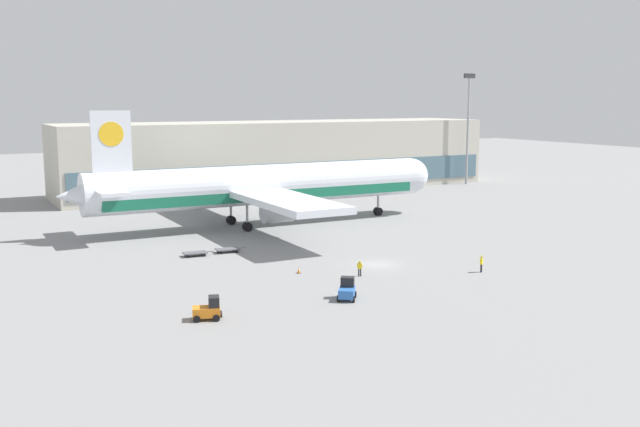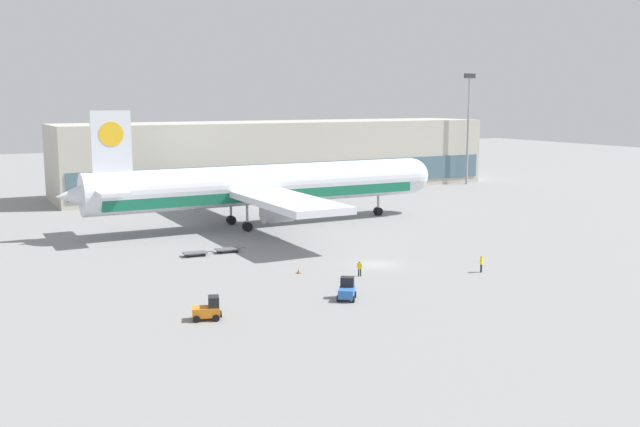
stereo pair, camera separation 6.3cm
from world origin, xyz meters
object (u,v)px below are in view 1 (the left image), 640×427
baggage_tug_mid (208,309)px  baggage_dolly_lead (195,253)px  light_mast (468,121)px  baggage_tug_foreground (347,290)px  airplane_main (260,186)px  ground_crew_near (360,267)px  traffic_cone_near (299,270)px  baggage_dolly_second (227,249)px  ground_crew_far (481,262)px

baggage_tug_mid → baggage_dolly_lead: (7.03, 24.31, -0.49)m
light_mast → baggage_tug_foreground: size_ratio=8.56×
airplane_main → ground_crew_near: 33.48m
baggage_dolly_lead → baggage_tug_foreground: bearing=-69.6°
baggage_dolly_lead → traffic_cone_near: (7.03, -13.39, -0.08)m
baggage_dolly_second → traffic_cone_near: traffic_cone_near is taller
light_mast → airplane_main: 67.68m
airplane_main → baggage_tug_foreground: 41.09m
light_mast → baggage_dolly_lead: bearing=-151.1°
traffic_cone_near → baggage_tug_mid: bearing=-142.2°
ground_crew_near → traffic_cone_near: ground_crew_near is taller
ground_crew_far → baggage_dolly_second: bearing=-78.3°
light_mast → baggage_tug_mid: size_ratio=8.71×
baggage_tug_foreground → traffic_cone_near: bearing=33.3°
light_mast → airplane_main: (-61.53, -27.01, -8.02)m
traffic_cone_near → airplane_main: bearing=74.1°
light_mast → traffic_cone_near: size_ratio=37.87×
light_mast → ground_crew_far: light_mast is taller
baggage_tug_foreground → ground_crew_near: size_ratio=1.67×
light_mast → baggage_dolly_second: (-72.60, -42.21, -13.47)m
airplane_main → traffic_cone_near: size_ratio=91.55×
light_mast → baggage_dolly_lead: light_mast is taller
traffic_cone_near → light_mast: bearing=38.6°
baggage_dolly_second → airplane_main: bearing=59.5°
ground_crew_near → traffic_cone_near: 6.63m
ground_crew_near → traffic_cone_near: bearing=172.9°
light_mast → baggage_tug_mid: (-83.78, -66.66, -12.98)m
baggage_dolly_second → baggage_tug_foreground: bearing=-79.1°
baggage_tug_foreground → ground_crew_near: 8.88m
light_mast → baggage_dolly_second: size_ratio=6.39×
baggage_dolly_second → ground_crew_near: (7.93, -17.78, 0.59)m
baggage_tug_mid → traffic_cone_near: 17.82m
light_mast → traffic_cone_near: 90.28m
baggage_dolly_second → ground_crew_near: 19.48m
baggage_tug_foreground → baggage_dolly_second: baggage_tug_foreground is taller
airplane_main → traffic_cone_near: (-8.18, -28.72, -5.53)m
light_mast → ground_crew_near: (-64.67, -59.98, -12.88)m
airplane_main → traffic_cone_near: airplane_main is taller
baggage_tug_mid → ground_crew_far: 31.61m
baggage_dolly_lead → baggage_dolly_second: same height
airplane_main → ground_crew_near: (-3.13, -32.97, -4.86)m
baggage_tug_foreground → ground_crew_far: bearing=-47.0°
baggage_tug_mid → ground_crew_far: baggage_tug_mid is taller
baggage_tug_foreground → baggage_dolly_lead: bearing=51.1°
airplane_main → traffic_cone_near: 30.37m
baggage_dolly_lead → ground_crew_near: (12.08, -17.64, 0.59)m
light_mast → airplane_main: light_mast is taller
baggage_dolly_lead → ground_crew_far: (24.52, -22.39, 0.70)m
light_mast → baggage_tug_mid: bearing=-141.5°
baggage_dolly_lead → airplane_main: bearing=50.8°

